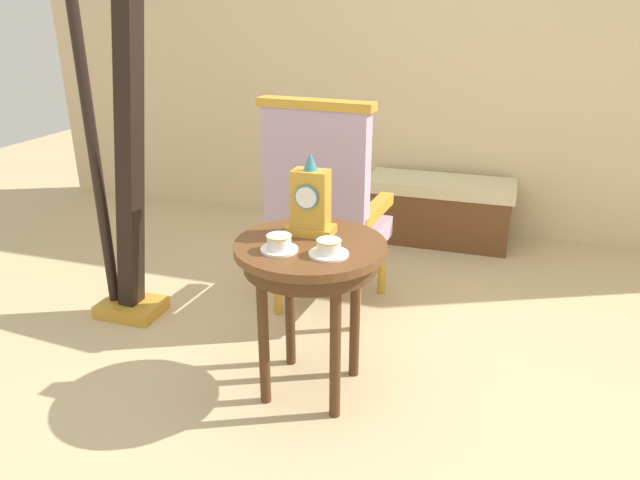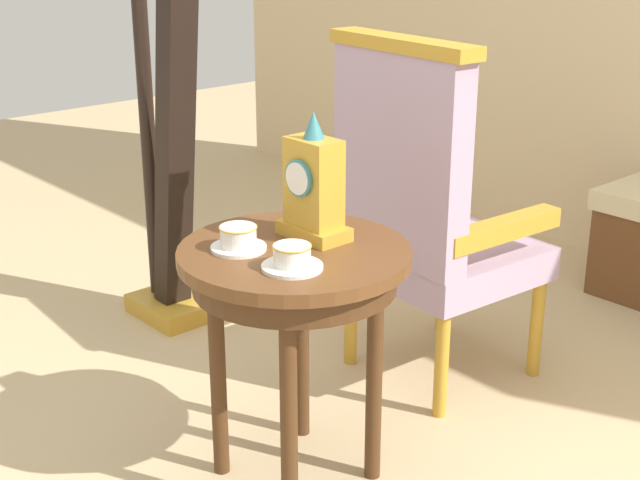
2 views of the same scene
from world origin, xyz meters
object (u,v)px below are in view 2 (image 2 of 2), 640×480
object	(u,v)px
mantel_clock	(313,188)
harp	(167,128)
teacup_left	(238,239)
side_table	(295,281)
teacup_right	(292,258)
armchair	(425,210)

from	to	relation	value
mantel_clock	harp	size ratio (longest dim) A/B	0.18
teacup_left	mantel_clock	bearing A→B (deg)	74.30
side_table	harp	size ratio (longest dim) A/B	0.37
teacup_right	armchair	bearing A→B (deg)	108.52
teacup_left	teacup_right	world-z (taller)	teacup_left
side_table	mantel_clock	world-z (taller)	mantel_clock
armchair	harp	size ratio (longest dim) A/B	0.62
teacup_left	armchair	size ratio (longest dim) A/B	0.13
armchair	harp	xyz separation A→B (m)	(-0.94, -0.34, 0.15)
teacup_right	armchair	distance (m)	0.81
teacup_right	harp	size ratio (longest dim) A/B	0.08
teacup_right	armchair	xyz separation A→B (m)	(-0.26, 0.76, -0.11)
mantel_clock	armchair	world-z (taller)	armchair
teacup_right	mantel_clock	bearing A→B (deg)	125.67
mantel_clock	armchair	xyz separation A→B (m)	(-0.12, 0.58, -0.22)
teacup_left	armchair	distance (m)	0.79
side_table	mantel_clock	xyz separation A→B (m)	(-0.03, 0.09, 0.22)
teacup_right	harp	xyz separation A→B (m)	(-1.19, 0.42, 0.05)
side_table	teacup_right	world-z (taller)	teacup_right
mantel_clock	harp	bearing A→B (deg)	167.49
side_table	mantel_clock	bearing A→B (deg)	107.74
teacup_right	harp	bearing A→B (deg)	160.58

